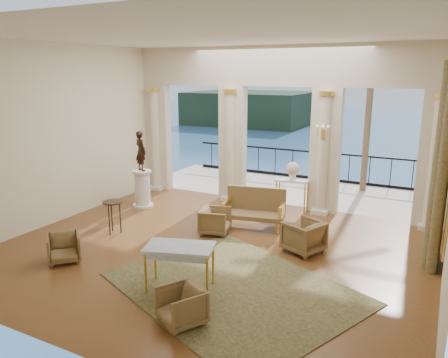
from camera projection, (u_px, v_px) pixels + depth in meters
The scene contains 22 objects.
floor at pixel (211, 251), 9.51m from camera, with size 9.00×9.00×0.00m, color #4B2411.
room_walls at pixel (180, 124), 7.86m from camera, with size 9.00×9.00×9.00m.
arcade at pixel (277, 116), 12.18m from camera, with size 9.00×0.56×4.50m.
terrace at pixel (296, 190), 14.52m from camera, with size 10.00×3.60×0.10m, color beige.
balustrade at pixel (311, 168), 15.78m from camera, with size 9.00×0.06×1.03m.
palm_tree at pixel (373, 62), 13.32m from camera, with size 2.00×2.00×4.50m.
headland at pixel (252, 108), 83.96m from camera, with size 22.00×18.00×6.00m, color black.
sea at pixel (414, 142), 62.64m from camera, with size 160.00×160.00×0.00m, color #335C9C.
curtain at pixel (443, 167), 8.40m from camera, with size 0.33×1.40×4.09m.
wall_sconce at pixel (323, 133), 11.37m from camera, with size 0.30×0.11×0.33m.
rug at pixel (233, 288), 7.85m from camera, with size 4.16×3.24×0.02m, color #2E361B.
armchair_a at pixel (64, 246), 8.92m from camera, with size 0.63×0.59×0.64m, color #433019.
armchair_b at pixel (181, 304), 6.70m from camera, with size 0.63×0.59×0.65m, color #433019.
armchair_c at pixel (303, 235), 9.39m from camera, with size 0.74×0.69×0.76m, color #433019.
armchair_d at pixel (215, 220), 10.45m from camera, with size 0.67×0.63×0.69m, color #433019.
settee at pixel (255, 208), 10.87m from camera, with size 1.59×0.91×0.99m.
game_table at pixel (180, 250), 7.67m from camera, with size 1.35×1.00×0.83m.
pedestal at pixel (143, 189), 12.47m from camera, with size 0.59×0.59×1.08m.
statue at pixel (141, 151), 12.21m from camera, with size 0.41×0.27×1.12m, color black.
console_table at pixel (292, 185), 12.12m from camera, with size 0.97×0.50×0.88m.
urn at pixel (293, 170), 12.02m from camera, with size 0.37×0.37×0.50m.
side_table at pixel (113, 206), 10.40m from camera, with size 0.49×0.49×0.80m.
Camera 1 is at (4.33, -7.73, 3.80)m, focal length 35.00 mm.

